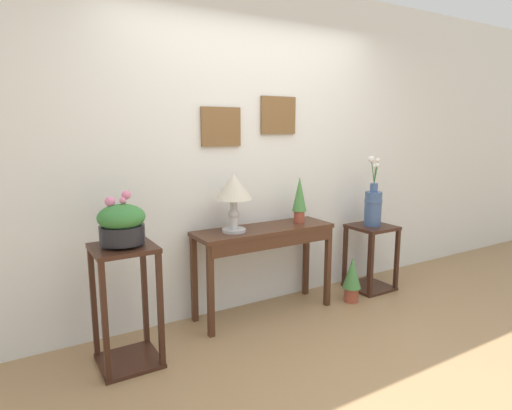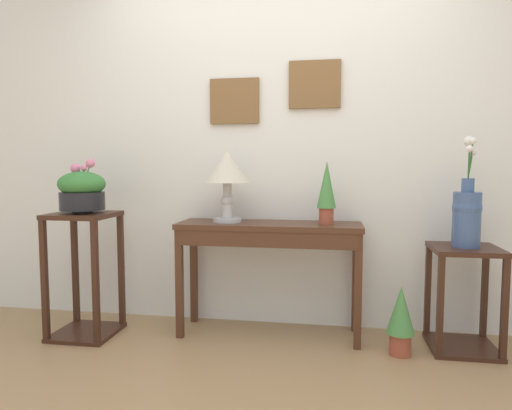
# 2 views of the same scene
# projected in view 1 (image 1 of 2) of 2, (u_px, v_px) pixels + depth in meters

# --- Properties ---
(ground_plane) EXTENTS (12.00, 12.00, 0.01)m
(ground_plane) POSITION_uv_depth(u_px,v_px,m) (361.00, 378.00, 2.75)
(ground_plane) COLOR #9E7A51
(back_wall_with_art) EXTENTS (9.00, 0.13, 2.80)m
(back_wall_with_art) POSITION_uv_depth(u_px,v_px,m) (249.00, 149.00, 3.71)
(back_wall_with_art) COLOR silver
(back_wall_with_art) RESTS_ON ground
(console_table) EXTENTS (1.21, 0.38, 0.76)m
(console_table) POSITION_uv_depth(u_px,v_px,m) (265.00, 241.00, 3.58)
(console_table) COLOR #472819
(console_table) RESTS_ON ground
(table_lamp) EXTENTS (0.30, 0.30, 0.47)m
(table_lamp) POSITION_uv_depth(u_px,v_px,m) (234.00, 190.00, 3.38)
(table_lamp) COLOR #B7B7BC
(table_lamp) RESTS_ON console_table
(potted_plant_on_console) EXTENTS (0.12, 0.12, 0.41)m
(potted_plant_on_console) POSITION_uv_depth(u_px,v_px,m) (299.00, 198.00, 3.74)
(potted_plant_on_console) COLOR #9E4733
(potted_plant_on_console) RESTS_ON console_table
(pedestal_stand_left) EXTENTS (0.40, 0.40, 0.83)m
(pedestal_stand_left) POSITION_uv_depth(u_px,v_px,m) (126.00, 306.00, 2.84)
(pedestal_stand_left) COLOR #381E14
(pedestal_stand_left) RESTS_ON ground
(planter_bowl_wide_left) EXTENTS (0.30, 0.30, 0.36)m
(planter_bowl_wide_left) POSITION_uv_depth(u_px,v_px,m) (122.00, 223.00, 2.75)
(planter_bowl_wide_left) COLOR black
(planter_bowl_wide_left) RESTS_ON pedestal_stand_left
(pedestal_stand_right) EXTENTS (0.40, 0.40, 0.64)m
(pedestal_stand_right) POSITION_uv_depth(u_px,v_px,m) (371.00, 257.00, 4.23)
(pedestal_stand_right) COLOR #381E14
(pedestal_stand_right) RESTS_ON ground
(flower_vase_tall_right) EXTENTS (0.17, 0.19, 0.68)m
(flower_vase_tall_right) POSITION_uv_depth(u_px,v_px,m) (373.00, 204.00, 4.14)
(flower_vase_tall_right) COLOR #3D5684
(flower_vase_tall_right) RESTS_ON pedestal_stand_right
(potted_plant_floor) EXTENTS (0.17, 0.17, 0.42)m
(potted_plant_floor) POSITION_uv_depth(u_px,v_px,m) (352.00, 278.00, 3.91)
(potted_plant_floor) COLOR #9E4733
(potted_plant_floor) RESTS_ON ground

